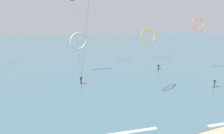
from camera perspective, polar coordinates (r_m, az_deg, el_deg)
name	(u,v)px	position (r m, az deg, el deg)	size (l,w,h in m)	color
sea_water	(56,46)	(116.18, -16.37, 6.04)	(400.00, 200.00, 0.08)	slate
surfer_crimson	(214,84)	(43.86, 28.09, -4.36)	(1.40, 0.73, 1.70)	red
surfer_emerald	(158,67)	(54.52, 13.60, -0.08)	(1.40, 0.62, 1.70)	#199351
surfer_magenta	(81,80)	(41.35, -9.15, -3.95)	(1.40, 0.70, 1.70)	#CC288E
kite_coral	(198,24)	(57.99, 24.10, 11.64)	(12.00, 3.70, 14.31)	#EA7260
kite_amber	(148,36)	(71.51, 10.62, 8.89)	(10.10, 18.62, 10.63)	orange
kite_ivory	(79,41)	(51.42, -9.86, 7.61)	(4.70, 12.05, 10.45)	silver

